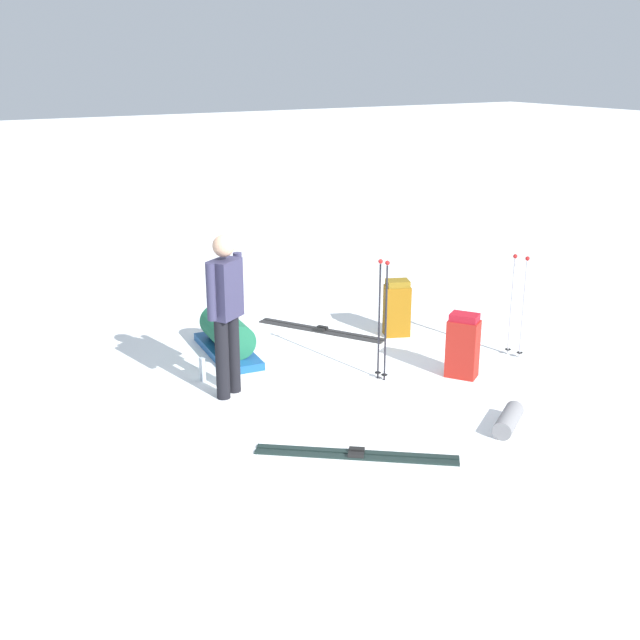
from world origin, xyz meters
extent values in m
plane|color=white|center=(0.00, 0.00, 0.00)|extent=(80.00, 80.00, 0.00)
cylinder|color=black|center=(-0.22, -0.92, 0.42)|extent=(0.14, 0.14, 0.85)
cylinder|color=black|center=(-0.11, -1.09, 0.42)|extent=(0.14, 0.14, 0.85)
cube|color=#302E4B|center=(-0.16, -1.01, 1.15)|extent=(0.37, 0.40, 0.60)
cylinder|color=#302E4B|center=(-0.29, -0.80, 1.18)|extent=(0.09, 0.09, 0.58)
cylinder|color=#302E4B|center=(-0.04, -1.21, 1.18)|extent=(0.09, 0.09, 0.58)
sphere|color=tan|center=(-0.16, -1.01, 1.59)|extent=(0.22, 0.22, 0.22)
cube|color=black|center=(1.60, -0.55, 0.01)|extent=(1.15, 1.48, 0.02)
cube|color=black|center=(1.60, -0.55, 0.04)|extent=(0.13, 0.15, 0.03)
cube|color=black|center=(1.68, -0.61, 0.01)|extent=(1.15, 1.48, 0.02)
cube|color=black|center=(1.68, -0.61, 0.04)|extent=(0.13, 0.15, 0.03)
cube|color=#272627|center=(-1.45, 0.88, 0.01)|extent=(1.54, 0.99, 0.02)
cube|color=black|center=(-1.45, 0.88, 0.04)|extent=(0.15, 0.13, 0.03)
cube|color=#272627|center=(-1.40, 0.79, 0.01)|extent=(1.54, 0.99, 0.02)
cube|color=black|center=(-1.40, 0.79, 0.04)|extent=(0.15, 0.13, 0.03)
cube|color=#A22018|center=(0.67, 1.42, 0.32)|extent=(0.40, 0.37, 0.65)
cube|color=#A71522|center=(0.67, 1.42, 0.69)|extent=(0.36, 0.34, 0.08)
cube|color=#83530F|center=(-0.82, 1.59, 0.32)|extent=(0.34, 0.38, 0.64)
cube|color=brown|center=(-0.82, 1.59, 0.68)|extent=(0.31, 0.34, 0.08)
cylinder|color=#B5B7C0|center=(0.41, 2.34, 0.58)|extent=(0.02, 0.02, 1.16)
sphere|color=#A51919|center=(0.41, 2.34, 1.19)|extent=(0.05, 0.05, 0.05)
cylinder|color=black|center=(0.41, 2.34, 0.06)|extent=(0.07, 0.07, 0.01)
cylinder|color=#B5B7C0|center=(0.56, 2.39, 0.58)|extent=(0.02, 0.02, 1.16)
sphere|color=#A51919|center=(0.56, 2.39, 1.19)|extent=(0.05, 0.05, 0.05)
cylinder|color=black|center=(0.56, 2.39, 0.06)|extent=(0.07, 0.07, 0.01)
cylinder|color=black|center=(0.24, 0.60, 0.64)|extent=(0.02, 0.02, 1.29)
sphere|color=#A51919|center=(0.24, 0.60, 1.32)|extent=(0.05, 0.05, 0.05)
cylinder|color=black|center=(0.24, 0.60, 0.06)|extent=(0.07, 0.07, 0.01)
cylinder|color=black|center=(0.33, 0.62, 0.64)|extent=(0.02, 0.02, 1.29)
sphere|color=#A51919|center=(0.33, 0.62, 1.32)|extent=(0.05, 0.05, 0.05)
cylinder|color=black|center=(0.33, 0.62, 0.06)|extent=(0.07, 0.07, 0.01)
cube|color=#174D8A|center=(-1.25, -0.54, 0.04)|extent=(1.35, 0.58, 0.09)
cylinder|color=#1C6041|center=(-1.25, -0.54, 0.29)|extent=(0.96, 0.49, 0.40)
cylinder|color=slate|center=(1.91, 0.96, 0.09)|extent=(0.46, 0.56, 0.18)
cylinder|color=#ADBCC8|center=(-0.65, -1.10, 0.13)|extent=(0.07, 0.07, 0.26)
camera|label=1|loc=(6.95, -4.03, 3.38)|focal=44.79mm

